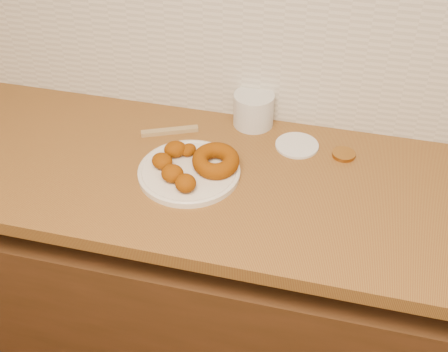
{
  "coord_description": "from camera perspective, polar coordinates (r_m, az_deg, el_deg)",
  "views": [
    {
      "loc": [
        -0.04,
        0.57,
        1.84
      ],
      "look_at": [
        -0.31,
        1.65,
        0.93
      ],
      "focal_mm": 45.0,
      "sensor_mm": 36.0,
      "label": 1
    }
  ],
  "objects": [
    {
      "name": "plastic_tub",
      "position": [
        1.65,
        3.03,
        6.77
      ],
      "size": [
        0.12,
        0.12,
        0.1
      ],
      "primitive_type": "cylinder",
      "rotation": [
        0.0,
        0.0,
        0.01
      ],
      "color": "silver",
      "rests_on": "butcher_block"
    },
    {
      "name": "tub_lid",
      "position": [
        1.6,
        7.42,
        3.11
      ],
      "size": [
        0.14,
        0.14,
        0.01
      ],
      "primitive_type": "cylinder",
      "rotation": [
        0.0,
        0.0,
        0.12
      ],
      "color": "silver",
      "rests_on": "butcher_block"
    },
    {
      "name": "brass_jar_lid",
      "position": [
        1.58,
        12.06,
        2.16
      ],
      "size": [
        0.08,
        0.08,
        0.01
      ],
      "primitive_type": "cylinder",
      "rotation": [
        0.0,
        0.0,
        -0.23
      ],
      "color": "#9C6527",
      "rests_on": "butcher_block"
    },
    {
      "name": "wooden_utensil",
      "position": [
        1.64,
        -5.53,
        4.57
      ],
      "size": [
        0.16,
        0.09,
        0.01
      ],
      "primitive_type": "cube",
      "rotation": [
        0.0,
        0.0,
        0.42
      ],
      "color": "#A38756",
      "rests_on": "butcher_block"
    },
    {
      "name": "donut_plate",
      "position": [
        1.48,
        -3.56,
        0.41
      ],
      "size": [
        0.27,
        0.27,
        0.02
      ],
      "primitive_type": "cylinder",
      "color": "silver",
      "rests_on": "butcher_block"
    },
    {
      "name": "fried_dough_chunks",
      "position": [
        1.46,
        -4.95,
        1.14
      ],
      "size": [
        0.16,
        0.21,
        0.04
      ],
      "color": "#803F03",
      "rests_on": "donut_plate"
    },
    {
      "name": "butcher_block",
      "position": [
        1.59,
        -11.67,
        1.43
      ],
      "size": [
        2.3,
        0.62,
        0.04
      ],
      "primitive_type": "cube",
      "color": "brown",
      "rests_on": "base_cabinet"
    },
    {
      "name": "backsplash",
      "position": [
        1.55,
        14.62,
        13.81
      ],
      "size": [
        3.6,
        0.02,
        0.6
      ],
      "primitive_type": "cube",
      "color": "beige",
      "rests_on": "wall_back"
    },
    {
      "name": "base_cabinet",
      "position": [
        1.83,
        9.99,
        -13.93
      ],
      "size": [
        3.6,
        0.6,
        0.77
      ],
      "primitive_type": "cube",
      "color": "#502D17",
      "rests_on": "floor"
    },
    {
      "name": "ring_donut",
      "position": [
        1.47,
        -0.87,
        1.58
      ],
      "size": [
        0.17,
        0.17,
        0.06
      ],
      "primitive_type": "torus",
      "rotation": [
        0.1,
        0.0,
        0.47
      ],
      "color": "#803F03",
      "rests_on": "donut_plate"
    }
  ]
}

